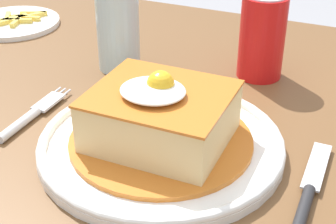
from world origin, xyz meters
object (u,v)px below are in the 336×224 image
side_plate_fries (14,22)px  beer_bottle_clear (117,5)px  main_plate (161,143)px  fork (29,117)px  knife (307,197)px  soda_can (262,37)px

side_plate_fries → beer_bottle_clear: bearing=-16.7°
main_plate → side_plate_fries: (-0.42, 0.26, -0.00)m
fork → beer_bottle_clear: beer_bottle_clear is taller
main_plate → knife: (0.17, -0.02, -0.00)m
soda_can → side_plate_fries: bearing=177.5°
main_plate → fork: size_ratio=2.02×
fork → beer_bottle_clear: (0.03, 0.19, 0.09)m
knife → soda_can: bearing=114.7°
knife → beer_bottle_clear: size_ratio=0.62×
soda_can → beer_bottle_clear: size_ratio=0.47×
main_plate → fork: main_plate is taller
side_plate_fries → main_plate: bearing=-31.6°
fork → knife: size_ratio=0.86×
fork → beer_bottle_clear: size_ratio=0.53×
beer_bottle_clear → soda_can: bearing=16.4°
fork → side_plate_fries: bearing=131.8°
beer_bottle_clear → side_plate_fries: size_ratio=1.56×
knife → side_plate_fries: bearing=154.5°
knife → side_plate_fries: 0.66m
knife → beer_bottle_clear: bearing=148.0°
side_plate_fries → fork: bearing=-48.2°
knife → main_plate: bearing=171.8°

